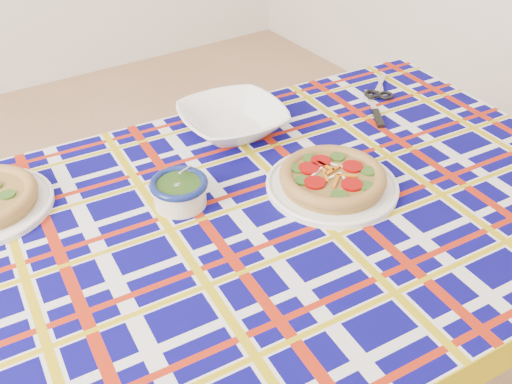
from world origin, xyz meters
TOP-DOWN VIEW (x-y plane):
  - floor at (0.00, 0.00)m, footprint 4.00×4.00m
  - dining_table at (0.31, -0.45)m, footprint 1.57×1.05m
  - tablecloth at (0.31, -0.45)m, footprint 1.61×1.09m
  - main_focaccia_plate at (0.46, -0.46)m, footprint 0.34×0.34m
  - pesto_bowl at (0.16, -0.33)m, footprint 0.13×0.13m
  - serving_bowl at (0.41, -0.13)m, footprint 0.29×0.29m
  - table_knife at (0.81, -0.21)m, footprint 0.14×0.20m
  - kitchen_scissors at (0.91, -0.14)m, footprint 0.19×0.19m

SIDE VIEW (x-z plane):
  - floor at x=0.00m, z-range 0.00..0.00m
  - dining_table at x=0.31m, z-range 0.29..0.99m
  - tablecloth at x=0.31m, z-range 0.61..0.71m
  - table_knife at x=0.81m, z-range 0.71..0.72m
  - kitchen_scissors at x=0.91m, z-range 0.71..0.73m
  - main_focaccia_plate at x=0.46m, z-range 0.71..0.77m
  - serving_bowl at x=0.41m, z-range 0.71..0.78m
  - pesto_bowl at x=0.16m, z-range 0.71..0.78m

